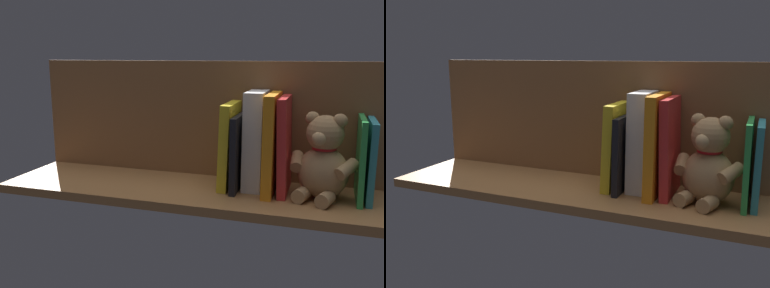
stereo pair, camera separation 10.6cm
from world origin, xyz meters
TOP-DOWN VIEW (x-y plane):
  - ground_plane at (0.00, 0.00)cm, footprint 96.13×27.76cm
  - shelf_back_panel at (0.00, -11.63)cm, footprint 96.13×1.50cm
  - book_0 at (-41.46, -3.43)cm, footprint 1.44×14.10cm
  - book_1 at (-39.37, -2.91)cm, footprint 1.50×15.14cm
  - teddy_bear at (-31.28, -0.47)cm, footprint 15.35×15.19cm
  - book_2 at (-22.27, -3.03)cm, footprint 2.86×14.91cm
  - book_3 at (-19.33, -2.27)cm, footprint 2.38×16.42cm
  - dictionary_thick_white at (-15.11, -4.34)cm, footprint 4.57×12.08cm
  - book_4 at (-11.35, -2.66)cm, footprint 1.45×15.64cm
  - book_5 at (-8.70, -3.46)cm, footprint 3.01×14.05cm

SIDE VIEW (x-z plane):
  - ground_plane at x=0.00cm, z-range -2.20..0.00cm
  - teddy_bear at x=-31.28cm, z-range -1.20..18.80cm
  - book_4 at x=-11.35cm, z-range 0.00..18.38cm
  - book_0 at x=-41.46cm, z-range 0.00..18.42cm
  - book_1 at x=-39.37cm, z-range -0.01..18.93cm
  - book_5 at x=-8.70cm, z-range -0.03..21.11cm
  - book_2 at x=-22.27cm, z-range -0.03..23.07cm
  - book_3 at x=-19.33cm, z-range 0.00..23.79cm
  - dictionary_thick_white at x=-15.11cm, z-range 0.00..24.01cm
  - shelf_back_panel at x=0.00cm, z-range 0.00..31.03cm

